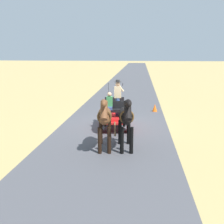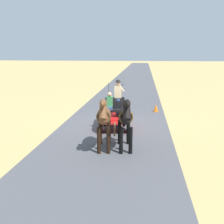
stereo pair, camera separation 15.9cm
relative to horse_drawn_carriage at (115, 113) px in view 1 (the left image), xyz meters
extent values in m
plane|color=tan|center=(0.08, -0.57, -0.82)|extent=(200.00, 200.00, 0.00)
cube|color=#4C4C51|center=(0.08, -0.57, -0.81)|extent=(5.66, 160.00, 0.01)
cube|color=red|center=(0.01, -0.08, -0.16)|extent=(1.43, 2.31, 0.12)
cube|color=red|center=(-0.55, -0.14, 0.12)|extent=(0.28, 2.08, 0.44)
cube|color=red|center=(0.58, -0.02, 0.12)|extent=(0.28, 2.08, 0.44)
cube|color=red|center=(-0.12, 1.13, -0.26)|extent=(1.10, 0.35, 0.08)
cube|color=red|center=(0.14, -1.28, -0.34)|extent=(0.74, 0.28, 0.06)
cube|color=black|center=(-0.05, 0.52, 0.22)|extent=(1.05, 0.47, 0.14)
cube|color=black|center=(-0.03, 0.34, 0.44)|extent=(1.02, 0.19, 0.44)
cube|color=black|center=(0.06, -0.58, 0.22)|extent=(1.05, 0.47, 0.14)
cube|color=black|center=(0.08, -0.75, 0.44)|extent=(1.02, 0.19, 0.44)
cylinder|color=red|center=(-0.72, 0.61, -0.34)|extent=(0.20, 0.97, 0.96)
cylinder|color=black|center=(-0.72, 0.61, -0.34)|extent=(0.14, 0.22, 0.21)
cylinder|color=red|center=(0.58, 0.75, -0.34)|extent=(0.20, 0.97, 0.96)
cylinder|color=black|center=(0.58, 0.75, -0.34)|extent=(0.14, 0.22, 0.21)
cylinder|color=red|center=(-0.55, -0.92, -0.34)|extent=(0.20, 0.97, 0.96)
cylinder|color=black|center=(-0.55, -0.92, -0.34)|extent=(0.14, 0.22, 0.21)
cylinder|color=red|center=(0.74, -0.78, -0.34)|extent=(0.20, 0.97, 0.96)
cylinder|color=black|center=(0.74, -0.78, -0.34)|extent=(0.14, 0.22, 0.21)
cylinder|color=brown|center=(-0.22, 2.10, -0.21)|extent=(0.28, 2.00, 0.07)
cylinder|color=black|center=(0.25, 0.55, 0.92)|extent=(0.02, 0.02, 1.30)
cylinder|color=#384C7F|center=(-0.17, 0.23, 0.35)|extent=(0.22, 0.22, 0.90)
cube|color=tan|center=(-0.17, 0.23, 1.08)|extent=(0.36, 0.25, 0.56)
sphere|color=tan|center=(-0.17, 0.23, 1.48)|extent=(0.22, 0.22, 0.22)
cylinder|color=black|center=(-0.17, 0.23, 1.58)|extent=(0.36, 0.36, 0.01)
cylinder|color=black|center=(-0.17, 0.23, 1.63)|extent=(0.20, 0.20, 0.10)
cylinder|color=tan|center=(-0.36, 0.25, 1.26)|extent=(0.27, 0.11, 0.32)
cube|color=black|center=(-0.42, 0.26, 1.46)|extent=(0.03, 0.07, 0.14)
cube|color=#384C7F|center=(0.18, 0.66, 0.36)|extent=(0.31, 0.35, 0.14)
cube|color=#387F47|center=(0.20, 0.55, 0.67)|extent=(0.32, 0.23, 0.48)
sphere|color=tan|center=(0.20, 0.55, 1.02)|extent=(0.20, 0.20, 0.20)
ellipsoid|color=black|center=(-0.72, 2.86, 0.55)|extent=(0.78, 1.62, 0.64)
cylinder|color=black|center=(-0.97, 3.37, -0.29)|extent=(0.15, 0.15, 1.05)
cylinder|color=black|center=(-0.61, 3.42, -0.29)|extent=(0.15, 0.15, 1.05)
cylinder|color=black|center=(-0.82, 2.29, -0.29)|extent=(0.15, 0.15, 1.05)
cylinder|color=black|center=(-0.46, 2.34, -0.29)|extent=(0.15, 0.15, 1.05)
cylinder|color=black|center=(-0.84, 3.69, 0.95)|extent=(0.35, 0.68, 0.73)
ellipsoid|color=black|center=(-0.87, 3.91, 1.26)|extent=(0.29, 0.57, 0.28)
cube|color=black|center=(-0.83, 3.67, 0.99)|extent=(0.13, 0.51, 0.56)
cylinder|color=black|center=(-0.61, 2.12, 0.25)|extent=(0.11, 0.11, 0.70)
torus|color=brown|center=(-0.79, 3.40, 0.63)|extent=(0.55, 0.15, 0.55)
ellipsoid|color=brown|center=(0.11, 2.94, 0.55)|extent=(0.73, 1.61, 0.64)
cylinder|color=black|center=(-0.13, 3.47, -0.29)|extent=(0.15, 0.15, 1.05)
cylinder|color=black|center=(0.23, 3.51, -0.29)|extent=(0.15, 0.15, 1.05)
cylinder|color=black|center=(-0.01, 2.38, -0.29)|extent=(0.15, 0.15, 1.05)
cylinder|color=black|center=(0.35, 2.42, -0.29)|extent=(0.15, 0.15, 1.05)
cylinder|color=brown|center=(0.01, 3.78, 0.95)|extent=(0.33, 0.67, 0.73)
ellipsoid|color=brown|center=(-0.01, 4.00, 1.26)|extent=(0.28, 0.56, 0.28)
cube|color=black|center=(0.02, 3.76, 0.99)|extent=(0.11, 0.51, 0.56)
cylinder|color=black|center=(0.19, 2.21, 0.25)|extent=(0.11, 0.11, 0.70)
torus|color=brown|center=(0.05, 3.49, 0.63)|extent=(0.55, 0.13, 0.55)
cone|color=orange|center=(-2.24, -4.09, -0.57)|extent=(0.32, 0.32, 0.50)
camera|label=1|loc=(-1.26, 12.91, 3.01)|focal=42.13mm
camera|label=2|loc=(-1.42, 12.89, 3.01)|focal=42.13mm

